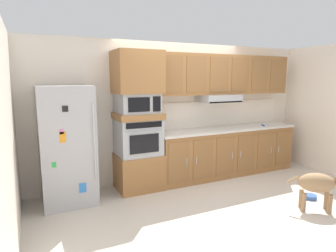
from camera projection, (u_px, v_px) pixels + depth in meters
The scene contains 17 objects.
ground_plane at pixel (209, 194), 4.74m from camera, with size 9.60×9.60×0.00m, color beige.
back_kitchen_wall at pixel (178, 111), 5.53m from camera, with size 6.20×0.12×2.50m, color silver.
side_panel_left at pixel (6, 132), 3.35m from camera, with size 0.12×7.10×2.50m, color silver.
side_panel_right at pixel (330, 110), 5.74m from camera, with size 0.12×7.10×2.50m, color white.
refrigerator at pixel (67, 145), 4.32m from camera, with size 0.76×0.73×1.76m.
oven_base_cabinet at pixel (139, 171), 4.96m from camera, with size 0.74×0.62×0.60m, color #996638.
built_in_oven at pixel (138, 137), 4.87m from camera, with size 0.70×0.62×0.60m.
appliance_mid_shelf at pixel (138, 116), 4.81m from camera, with size 0.74×0.62×0.10m, color #996638.
microwave at pixel (138, 103), 4.78m from camera, with size 0.64×0.54×0.32m.
appliance_upper_cabinet at pixel (137, 72), 4.70m from camera, with size 0.74×0.62×0.68m, color #996638.
lower_cabinet_run at pixel (226, 152), 5.71m from camera, with size 2.89×0.63×0.88m.
countertop_slab at pixel (227, 129), 5.64m from camera, with size 2.93×0.64×0.04m, color beige.
backsplash_panel at pixel (218, 113), 5.86m from camera, with size 2.93×0.02×0.50m, color white.
upper_cabinet_with_hood at pixel (224, 76), 5.59m from camera, with size 2.89×0.48×0.88m.
screwdriver at pixel (263, 125), 5.86m from camera, with size 0.15×0.14×0.03m.
dog at pixel (323, 183), 4.10m from camera, with size 0.77×0.59×0.62m.
dog_food_bowl at pixel (310, 197), 4.58m from camera, with size 0.20×0.20×0.06m.
Camera 1 is at (-2.55, -3.77, 1.86)m, focal length 31.27 mm.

